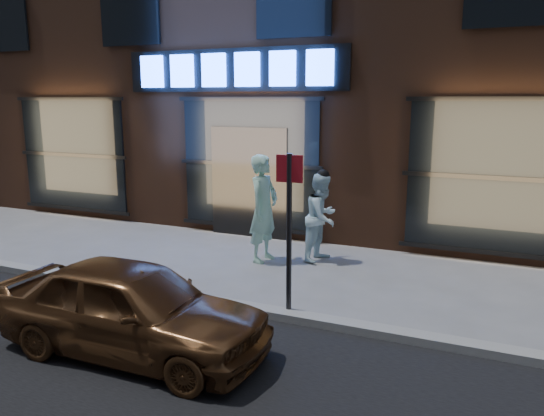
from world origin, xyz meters
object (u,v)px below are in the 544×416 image
(man_bowtie, at_px, (264,208))
(gold_sedan, at_px, (132,308))
(man_cap, at_px, (322,217))
(sign_post, at_px, (289,220))

(man_bowtie, bearing_deg, gold_sedan, -171.55)
(man_cap, xyz_separation_m, sign_post, (0.43, -2.74, 0.56))
(sign_post, bearing_deg, gold_sedan, -130.52)
(man_bowtie, bearing_deg, man_cap, -58.13)
(man_cap, distance_m, gold_sedan, 4.57)
(man_cap, distance_m, sign_post, 2.83)
(man_bowtie, xyz_separation_m, sign_post, (1.42, -2.28, 0.38))
(sign_post, bearing_deg, man_cap, 95.06)
(man_bowtie, xyz_separation_m, man_cap, (0.99, 0.47, -0.17))
(man_bowtie, relative_size, gold_sedan, 0.60)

